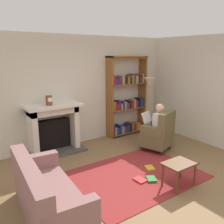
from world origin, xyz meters
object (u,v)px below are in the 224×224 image
fireplace (54,127)px  bookshelf (127,99)px  mantel_clock (49,100)px  side_table (179,166)px  floor_lamp (149,87)px  seated_reader (155,125)px  armchair_reading (159,134)px  sofa_floral (47,197)px

fireplace → bookshelf: (2.17, 0.04, 0.42)m
fireplace → mantel_clock: bearing=-138.1°
bookshelf → fireplace: bearing=-179.0°
fireplace → bookshelf: size_ratio=0.59×
bookshelf → side_table: (-1.00, -2.75, -0.65)m
floor_lamp → seated_reader: bearing=-124.6°
armchair_reading → side_table: 1.60m
side_table → fireplace: bearing=113.3°
armchair_reading → floor_lamp: (0.54, 0.96, 0.95)m
mantel_clock → seated_reader: bearing=-29.0°
mantel_clock → bookshelf: (2.28, 0.14, -0.23)m
sofa_floral → side_table: sofa_floral is taller
fireplace → sofa_floral: 2.45m
side_table → armchair_reading: bearing=56.7°
sofa_floral → bookshelf: bearing=-50.2°
armchair_reading → sofa_floral: armchair_reading is taller
fireplace → seated_reader: 2.38m
armchair_reading → seated_reader: seated_reader is taller
bookshelf → floor_lamp: (0.42, -0.46, 0.36)m
fireplace → seated_reader: bearing=-32.4°
armchair_reading → side_table: armchair_reading is taller
floor_lamp → armchair_reading: bearing=-119.6°
fireplace → mantel_clock: size_ratio=6.07×
mantel_clock → bookshelf: 2.30m
armchair_reading → floor_lamp: floor_lamp is taller
side_table → floor_lamp: size_ratio=0.34×
bookshelf → seated_reader: (-0.17, -1.31, -0.40)m
sofa_floral → fireplace: bearing=-19.8°
bookshelf → floor_lamp: size_ratio=1.35×
seated_reader → bookshelf: bearing=-117.1°
bookshelf → side_table: size_ratio=3.91×
mantel_clock → armchair_reading: size_ratio=0.22×
fireplace → bookshelf: bearing=1.0°
armchair_reading → bookshelf: bearing=-115.0°
sofa_floral → side_table: 2.23m
bookshelf → side_table: 3.00m
mantel_clock → floor_lamp: bearing=-6.9°
mantel_clock → floor_lamp: size_ratio=0.13×
fireplace → bookshelf: bookshelf is taller
mantel_clock → armchair_reading: mantel_clock is taller
bookshelf → seated_reader: bookshelf is taller
sofa_floral → side_table: (2.17, -0.50, 0.05)m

